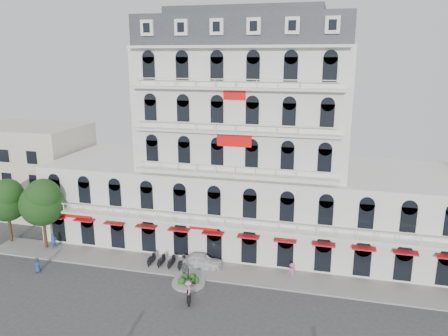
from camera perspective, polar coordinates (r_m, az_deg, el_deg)
ground at (r=37.32m, az=-3.16°, el=-19.84°), size 120.00×120.00×0.00m
sidewalk at (r=44.71m, az=0.38°, el=-13.47°), size 53.00×4.00×0.16m
main_building at (r=49.53m, az=2.91°, el=1.54°), size 45.00×15.00×25.80m
flank_building_west at (r=64.96m, az=-23.65°, el=-0.15°), size 14.00×10.00×12.00m
traffic_island at (r=42.85m, az=-4.65°, el=-14.57°), size 3.20×3.20×1.60m
parked_scooter_row at (r=46.34m, az=-7.51°, el=-12.65°), size 4.40×1.80×1.10m
tree_west_outer at (r=55.21m, az=-26.53°, el=-3.61°), size 4.50×4.48×7.76m
tree_west_inner at (r=51.66m, az=-22.70°, el=-3.97°), size 4.76×4.76×8.25m
parked_car at (r=45.52m, az=-2.97°, el=-12.04°), size 4.38×1.99×1.46m
rider_center at (r=39.64m, az=-4.64°, el=-15.80°), size 0.89×1.65×2.07m
pedestrian_left at (r=48.29m, az=-23.20°, el=-11.57°), size 0.92×0.84×1.57m
pedestrian_mid at (r=43.61m, az=-5.24°, el=-13.14°), size 1.08×0.89×1.72m
pedestrian_right at (r=43.90m, az=8.86°, el=-13.15°), size 1.17×1.13×1.60m
pedestrian_far at (r=52.74m, az=-21.35°, el=-8.96°), size 0.75×0.83×1.90m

